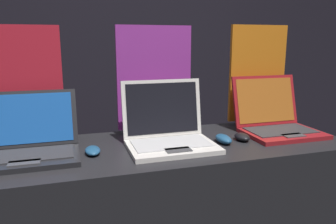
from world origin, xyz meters
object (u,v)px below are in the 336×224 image
object	(u,v)px
laptop_middle	(168,131)
mouse_back	(242,137)
laptop_back	(275,120)
mouse_front	(93,151)
promo_stand_back	(257,77)
laptop_front	(27,142)
mouse_middle	(223,139)
promo_stand_front	(28,88)
promo_stand_middle	(154,82)

from	to	relation	value
laptop_middle	mouse_back	world-z (taller)	laptop_middle
laptop_middle	laptop_back	world-z (taller)	laptop_middle
mouse_front	promo_stand_back	xyz separation A→B (m)	(0.92, 0.26, 0.25)
laptop_back	promo_stand_back	world-z (taller)	promo_stand_back
laptop_front	mouse_middle	size ratio (longest dim) A/B	3.43
mouse_front	laptop_back	distance (m)	0.92
mouse_middle	laptop_back	xyz separation A→B (m)	(0.34, 0.09, 0.05)
laptop_front	mouse_back	world-z (taller)	laptop_front
laptop_front	laptop_middle	xyz separation A→B (m)	(0.58, -0.03, 0.01)
laptop_front	promo_stand_front	world-z (taller)	promo_stand_front
promo_stand_middle	mouse_back	xyz separation A→B (m)	(0.35, -0.27, -0.24)
laptop_front	promo_stand_front	distance (m)	0.27
laptop_front	mouse_front	xyz separation A→B (m)	(0.25, -0.05, -0.04)
mouse_front	promo_stand_middle	xyz separation A→B (m)	(0.33, 0.26, 0.24)
mouse_middle	promo_stand_middle	distance (m)	0.44
laptop_back	promo_stand_back	bearing A→B (deg)	90.00
promo_stand_front	promo_stand_middle	bearing A→B (deg)	1.56
laptop_back	mouse_back	xyz separation A→B (m)	(-0.24, -0.08, -0.05)
mouse_middle	promo_stand_middle	world-z (taller)	promo_stand_middle
mouse_back	laptop_front	bearing A→B (deg)	176.24
laptop_front	mouse_back	distance (m)	0.94
laptop_front	promo_stand_middle	size ratio (longest dim) A/B	0.74
mouse_front	mouse_middle	world-z (taller)	mouse_middle
promo_stand_front	mouse_back	xyz separation A→B (m)	(0.93, -0.25, -0.24)
promo_stand_front	mouse_back	world-z (taller)	promo_stand_front
mouse_front	promo_stand_back	distance (m)	0.99
laptop_back	promo_stand_middle	bearing A→B (deg)	162.52
mouse_front	laptop_back	bearing A→B (deg)	4.46
promo_stand_middle	promo_stand_back	bearing A→B (deg)	0.59
laptop_middle	promo_stand_back	bearing A→B (deg)	22.14
mouse_back	promo_stand_front	bearing A→B (deg)	164.88
promo_stand_front	laptop_back	size ratio (longest dim) A/B	1.43
mouse_middle	promo_stand_back	xyz separation A→B (m)	(0.34, 0.28, 0.24)
mouse_front	promo_stand_front	world-z (taller)	promo_stand_front
laptop_back	mouse_back	bearing A→B (deg)	-160.55
laptop_middle	mouse_middle	distance (m)	0.26
promo_stand_front	promo_stand_back	distance (m)	1.17
promo_stand_front	promo_stand_middle	size ratio (longest dim) A/B	0.99
laptop_front	laptop_middle	bearing A→B (deg)	-2.56
laptop_front	laptop_middle	world-z (taller)	laptop_middle
mouse_middle	mouse_front	bearing A→B (deg)	178.00
mouse_back	mouse_front	bearing A→B (deg)	179.02
laptop_front	promo_stand_front	xyz separation A→B (m)	(0.00, 0.19, 0.19)
laptop_front	mouse_front	bearing A→B (deg)	-11.24
promo_stand_middle	mouse_back	distance (m)	0.50
promo_stand_middle	promo_stand_back	distance (m)	0.59
mouse_front	mouse_middle	distance (m)	0.58
mouse_front	promo_stand_back	bearing A→B (deg)	15.94
promo_stand_front	promo_stand_back	bearing A→B (deg)	1.07
laptop_front	promo_stand_middle	world-z (taller)	promo_stand_middle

